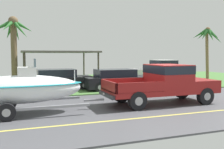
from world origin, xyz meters
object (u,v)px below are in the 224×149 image
(pickup_truck_towing, at_px, (167,82))
(carport_awning, at_px, (59,53))
(boat_on_trailer, at_px, (20,89))
(parked_sedan_near, at_px, (59,80))
(parked_sedan_far, at_px, (117,80))
(palm_tree_near_right, at_px, (13,37))
(palm_tree_far_left, at_px, (208,38))
(parked_pickup_background, at_px, (163,70))

(pickup_truck_towing, height_order, carport_awning, carport_awning)
(pickup_truck_towing, xyz_separation_m, boat_on_trailer, (-6.65, -0.00, -0.04))
(parked_sedan_near, relative_size, parked_sedan_far, 0.95)
(palm_tree_near_right, relative_size, palm_tree_far_left, 1.02)
(pickup_truck_towing, distance_m, boat_on_trailer, 6.65)
(boat_on_trailer, relative_size, carport_awning, 1.00)
(pickup_truck_towing, height_order, parked_pickup_background, parked_pickup_background)
(boat_on_trailer, xyz_separation_m, parked_sedan_near, (2.42, 6.52, -0.33))
(pickup_truck_towing, distance_m, palm_tree_near_right, 11.80)
(parked_pickup_background, distance_m, palm_tree_near_right, 12.05)
(pickup_truck_towing, bearing_deg, boat_on_trailer, -180.00)
(palm_tree_far_left, bearing_deg, pickup_truck_towing, -138.13)
(parked_sedan_near, xyz_separation_m, palm_tree_near_right, (-2.84, 2.56, 2.97))
(carport_awning, height_order, palm_tree_near_right, palm_tree_near_right)
(pickup_truck_towing, xyz_separation_m, palm_tree_far_left, (10.24, 9.18, 2.86))
(pickup_truck_towing, relative_size, parked_pickup_background, 1.02)
(pickup_truck_towing, height_order, boat_on_trailer, boat_on_trailer)
(parked_pickup_background, relative_size, palm_tree_near_right, 1.07)
(parked_pickup_background, distance_m, parked_sedan_far, 5.90)
(pickup_truck_towing, bearing_deg, parked_pickup_background, 59.73)
(pickup_truck_towing, bearing_deg, parked_sedan_far, 96.04)
(pickup_truck_towing, bearing_deg, carport_awning, 107.00)
(boat_on_trailer, xyz_separation_m, palm_tree_far_left, (16.89, 9.18, 2.90))
(pickup_truck_towing, relative_size, parked_sedan_far, 1.24)
(pickup_truck_towing, relative_size, carport_awning, 0.92)
(parked_pickup_background, xyz_separation_m, palm_tree_near_right, (-11.71, 1.12, 2.59))
(palm_tree_near_right, bearing_deg, palm_tree_far_left, 0.32)
(boat_on_trailer, bearing_deg, palm_tree_near_right, 92.61)
(parked_pickup_background, height_order, parked_sedan_near, parked_pickup_background)
(parked_pickup_background, xyz_separation_m, palm_tree_far_left, (5.59, 1.22, 2.84))
(parked_sedan_far, bearing_deg, palm_tree_far_left, 20.23)
(parked_sedan_far, bearing_deg, parked_sedan_near, 160.24)
(parked_pickup_background, height_order, parked_sedan_far, parked_pickup_background)
(carport_awning, bearing_deg, palm_tree_near_right, -145.94)
(parked_pickup_background, height_order, carport_awning, carport_awning)
(carport_awning, distance_m, palm_tree_far_left, 14.01)
(pickup_truck_towing, relative_size, parked_sedan_near, 1.30)
(boat_on_trailer, height_order, palm_tree_near_right, palm_tree_near_right)
(parked_sedan_near, bearing_deg, pickup_truck_towing, -57.04)
(parked_sedan_near, height_order, palm_tree_near_right, palm_tree_near_right)
(pickup_truck_towing, height_order, parked_sedan_far, pickup_truck_towing)
(boat_on_trailer, xyz_separation_m, carport_awning, (3.14, 11.48, 1.52))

